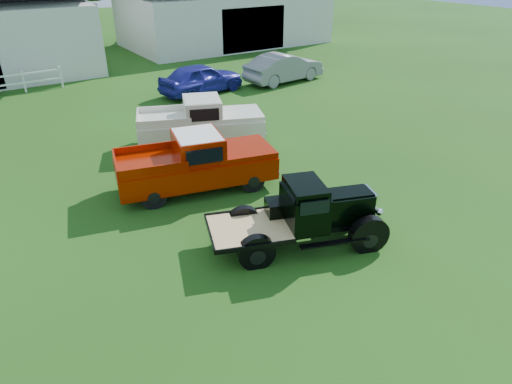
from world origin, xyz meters
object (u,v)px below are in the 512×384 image
misc_car_blue (201,78)px  white_pickup (200,122)px  vintage_flatbed (301,215)px  red_pickup (196,162)px  misc_car_grey (284,68)px

misc_car_blue → white_pickup: bearing=143.4°
vintage_flatbed → white_pickup: bearing=101.7°
vintage_flatbed → misc_car_blue: 15.43m
red_pickup → white_pickup: 3.94m
vintage_flatbed → red_pickup: red_pickup is taller
white_pickup → misc_car_blue: (3.53, 6.80, -0.13)m
vintage_flatbed → misc_car_grey: vintage_flatbed is taller
vintage_flatbed → red_pickup: (-0.84, 4.49, 0.05)m
vintage_flatbed → misc_car_grey: (9.94, 14.24, -0.08)m
misc_car_blue → vintage_flatbed: bearing=153.5°
vintage_flatbed → white_pickup: (1.09, 7.92, 0.03)m
misc_car_blue → misc_car_grey: size_ratio=0.95×
vintage_flatbed → misc_car_blue: (4.61, 14.72, -0.10)m
red_pickup → misc_car_blue: red_pickup is taller
red_pickup → vintage_flatbed: bearing=-66.1°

